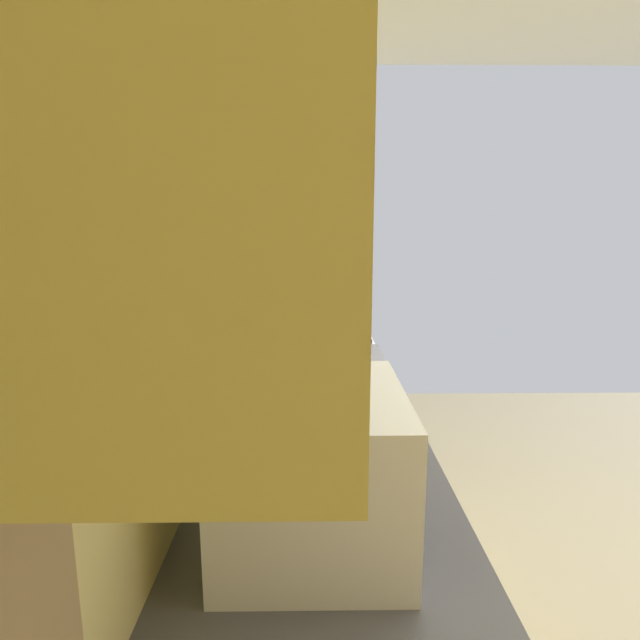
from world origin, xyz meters
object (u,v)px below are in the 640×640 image
object	(u,v)px
bowl	(337,358)
kettle	(341,376)
oven_range	(317,401)
microwave	(314,464)

from	to	relation	value
bowl	kettle	world-z (taller)	kettle
oven_range	kettle	world-z (taller)	oven_range
microwave	bowl	bearing A→B (deg)	-4.71
bowl	kettle	size ratio (longest dim) A/B	0.88
oven_range	microwave	size ratio (longest dim) A/B	2.45
oven_range	bowl	xyz separation A→B (m)	(-0.73, -0.09, 0.48)
bowl	oven_range	bearing A→B (deg)	6.99
microwave	kettle	distance (m)	0.94
microwave	bowl	size ratio (longest dim) A/B	2.65
microwave	bowl	distance (m)	1.33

